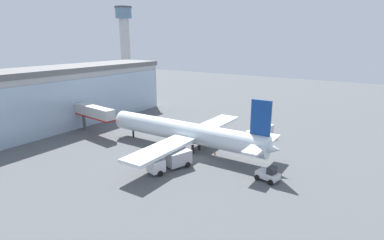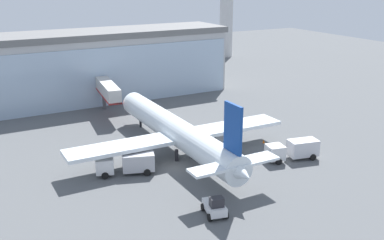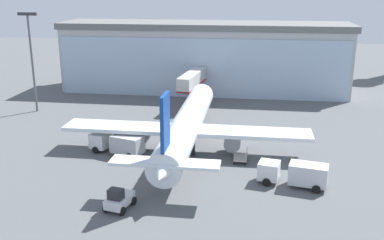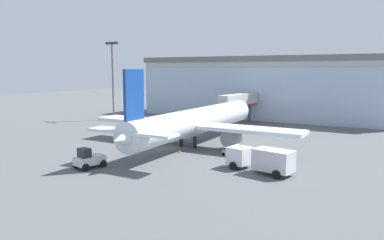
# 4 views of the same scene
# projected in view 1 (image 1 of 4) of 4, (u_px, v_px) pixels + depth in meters

# --- Properties ---
(ground) EXTENTS (240.00, 240.00, 0.00)m
(ground) POSITION_uv_depth(u_px,v_px,m) (198.00, 158.00, 51.75)
(ground) COLOR #545659
(terminal_building) EXTENTS (57.19, 13.45, 13.65)m
(terminal_building) POSITION_uv_depth(u_px,v_px,m) (61.00, 96.00, 70.57)
(terminal_building) COLOR #AFAFAF
(terminal_building) RESTS_ON ground
(jet_bridge) EXTENTS (3.61, 12.22, 5.99)m
(jet_bridge) POSITION_uv_depth(u_px,v_px,m) (94.00, 113.00, 64.05)
(jet_bridge) COLOR beige
(jet_bridge) RESTS_ON ground
(control_tower) EXTENTS (6.82, 6.82, 32.71)m
(control_tower) POSITION_uv_depth(u_px,v_px,m) (125.00, 41.00, 123.84)
(control_tower) COLOR silver
(control_tower) RESTS_ON ground
(airplane) EXTENTS (31.72, 35.32, 10.86)m
(airplane) POSITION_uv_depth(u_px,v_px,m) (187.00, 132.00, 54.53)
(airplane) COLOR white
(airplane) RESTS_ON ground
(catering_truck) EXTENTS (7.62, 4.33, 2.65)m
(catering_truck) POSITION_uv_depth(u_px,v_px,m) (171.00, 160.00, 46.78)
(catering_truck) COLOR silver
(catering_truck) RESTS_ON ground
(fuel_truck) EXTENTS (7.58, 3.61, 2.65)m
(fuel_truck) POSITION_uv_depth(u_px,v_px,m) (261.00, 132.00, 60.89)
(fuel_truck) COLOR silver
(fuel_truck) RESTS_ON ground
(baggage_cart) EXTENTS (1.63, 2.82, 1.50)m
(baggage_cart) POSITION_uv_depth(u_px,v_px,m) (220.00, 140.00, 59.50)
(baggage_cart) COLOR #9E998C
(baggage_cart) RESTS_ON ground
(pushback_tug) EXTENTS (2.73, 3.50, 2.30)m
(pushback_tug) POSITION_uv_depth(u_px,v_px,m) (268.00, 175.00, 42.98)
(pushback_tug) COLOR silver
(pushback_tug) RESTS_ON ground
(safety_cone_nose) EXTENTS (0.36, 0.36, 0.55)m
(safety_cone_nose) POSITION_uv_depth(u_px,v_px,m) (215.00, 153.00, 53.09)
(safety_cone_nose) COLOR orange
(safety_cone_nose) RESTS_ON ground
(safety_cone_wingtip) EXTENTS (0.36, 0.36, 0.55)m
(safety_cone_wingtip) POSITION_uv_depth(u_px,v_px,m) (230.00, 132.00, 65.07)
(safety_cone_wingtip) COLOR orange
(safety_cone_wingtip) RESTS_ON ground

